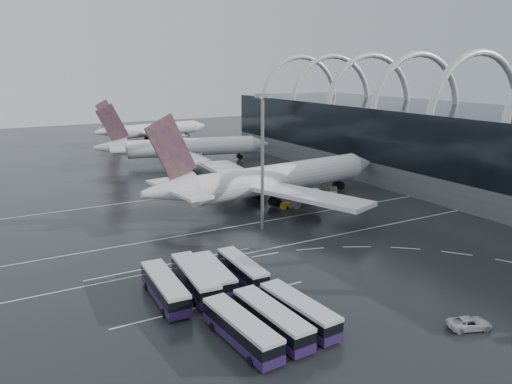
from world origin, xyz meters
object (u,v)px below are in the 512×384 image
bus_row_far_c (299,310)px  floodlight_mast (262,146)px  airliner_gate_c (152,130)px  bus_row_far_b (272,319)px  gse_cart_belly_a (332,194)px  gse_cart_belly_c (286,206)px  airliner_gate_b (182,148)px  gse_cart_belly_b (293,187)px  bus_row_near_c (214,274)px  bus_row_near_a (165,288)px  bus_row_near_b (195,279)px  gse_cart_belly_d (332,189)px  bus_row_far_a (241,329)px  bus_row_near_d (242,269)px  airliner_main (270,180)px  van_curve_a (470,323)px

bus_row_far_c → floodlight_mast: bearing=-26.9°
airliner_gate_c → floodlight_mast: floodlight_mast is taller
bus_row_far_b → floodlight_mast: (18.46, 34.23, 14.52)m
floodlight_mast → gse_cart_belly_a: floodlight_mast is taller
gse_cart_belly_a → gse_cart_belly_c: size_ratio=0.99×
airliner_gate_b → gse_cart_belly_b: airliner_gate_b is taller
gse_cart_belly_c → bus_row_near_c: bearing=-136.9°
bus_row_near_a → bus_row_far_c: (12.26, -14.07, -0.09)m
bus_row_near_b → bus_row_far_b: bus_row_near_b is taller
gse_cart_belly_b → gse_cart_belly_d: bearing=-39.4°
floodlight_mast → gse_cart_belly_a: bearing=25.5°
bus_row_near_a → gse_cart_belly_c: size_ratio=6.13×
gse_cart_belly_b → gse_cart_belly_a: bearing=-66.6°
bus_row_far_a → floodlight_mast: floodlight_mast is taller
bus_row_near_c → bus_row_far_a: bearing=171.2°
bus_row_near_c → bus_row_near_d: (4.42, -0.33, 0.03)m
bus_row_near_d → gse_cart_belly_d: bearing=-49.2°
floodlight_mast → gse_cart_belly_b: size_ratio=10.31×
bus_row_near_a → bus_row_far_a: 15.17m
bus_row_near_c → airliner_main: bearing=-36.1°
airliner_gate_b → gse_cart_belly_a: 60.85m
bus_row_far_c → floodlight_mast: 39.66m
van_curve_a → floodlight_mast: size_ratio=0.20×
bus_row_near_d → airliner_main: bearing=-34.6°
van_curve_a → airliner_gate_b: bearing=16.6°
airliner_gate_b → gse_cart_belly_c: size_ratio=25.25×
gse_cart_belly_c → floodlight_mast: bearing=-139.9°
airliner_gate_b → airliner_main: bearing=-77.4°
bus_row_near_a → gse_cart_belly_d: bearing=-54.1°
bus_row_near_d → airliner_gate_c: bearing=-10.9°
gse_cart_belly_a → airliner_main: bearing=171.7°
bus_row_near_d → bus_row_far_a: (-8.35, -15.57, 0.14)m
airliner_gate_b → floodlight_mast: (-11.31, -71.54, 11.36)m
bus_row_near_c → bus_row_far_a: size_ratio=0.91×
bus_row_far_a → gse_cart_belly_d: 73.83m
bus_row_near_d → bus_row_near_c: bearing=87.6°
bus_row_far_b → airliner_gate_b: bearing=-18.5°
bus_row_near_a → gse_cart_belly_b: size_ratio=5.45×
bus_row_near_b → gse_cart_belly_a: bearing=-52.0°
airliner_main → bus_row_near_b: airliner_main is taller
floodlight_mast → gse_cart_belly_d: bearing=29.5°
airliner_gate_c → bus_row_near_c: (-36.50, -141.99, -2.91)m
bus_row_near_c → floodlight_mast: 30.27m
bus_row_far_b → van_curve_a: 23.93m
airliner_main → airliner_gate_b: 56.27m
airliner_gate_b → gse_cart_belly_d: bearing=-57.9°
van_curve_a → gse_cart_belly_b: 71.19m
bus_row_near_a → gse_cart_belly_a: size_ratio=6.17×
airliner_gate_c → bus_row_near_d: size_ratio=4.13×
bus_row_near_d → bus_row_far_c: 14.99m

